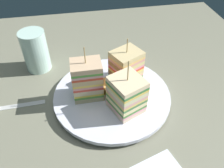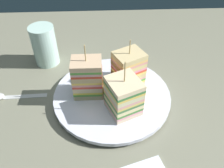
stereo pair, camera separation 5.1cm
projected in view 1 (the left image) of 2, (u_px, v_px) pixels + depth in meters
The scene contains 8 objects.
ground_plane at pixel (112, 101), 54.52cm from camera, with size 94.41×94.27×1.80cm, color gray.
plate at pixel (112, 96), 53.19cm from camera, with size 26.77×26.77×1.75cm.
sandwich_wedge_0 at pixel (127, 95), 46.73cm from camera, with size 8.05×8.28×12.73cm.
sandwich_wedge_1 at pixel (126, 68), 52.95cm from camera, with size 8.13×7.61×11.92cm.
sandwich_wedge_2 at pixel (87, 80), 49.34cm from camera, with size 6.49×4.96×12.93cm.
chip_pile at pixel (109, 84), 52.78cm from camera, with size 6.78×6.36×3.19cm.
spoon at pixel (0, 108), 51.37cm from camera, with size 13.31×2.59×1.00cm.
drinking_glass at pixel (36, 53), 59.51cm from camera, with size 6.46×6.46×10.80cm.
Camera 1 is at (6.85, 36.64, 39.10)cm, focal length 36.79 mm.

